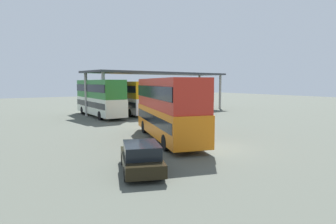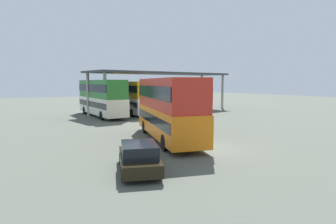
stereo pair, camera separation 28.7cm
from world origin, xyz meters
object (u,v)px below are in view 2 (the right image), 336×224
(parked_hatchback, at_px, (139,157))
(double_decker_near_canopy, at_px, (101,97))
(double_decker_main, at_px, (168,106))
(double_decker_mid_row, at_px, (130,96))

(parked_hatchback, distance_m, double_decker_near_canopy, 22.51)
(parked_hatchback, xyz_separation_m, double_decker_near_canopy, (6.14, 21.59, 1.72))
(double_decker_near_canopy, bearing_deg, double_decker_main, 178.26)
(double_decker_near_canopy, xyz_separation_m, double_decker_mid_row, (4.01, 0.38, -0.09))
(double_decker_main, bearing_deg, double_decker_near_canopy, 14.17)
(double_decker_main, distance_m, double_decker_mid_row, 17.32)
(double_decker_near_canopy, bearing_deg, double_decker_mid_row, -82.77)
(double_decker_main, bearing_deg, parked_hatchback, 154.13)
(parked_hatchback, relative_size, double_decker_near_canopy, 0.38)
(parked_hatchback, bearing_deg, double_decker_main, -21.52)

